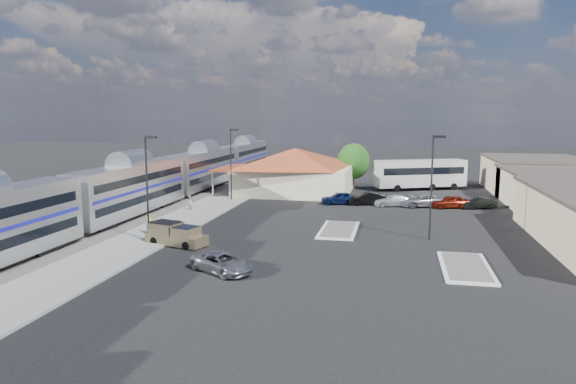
% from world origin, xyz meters
% --- Properties ---
extents(ground, '(280.00, 280.00, 0.00)m').
position_xyz_m(ground, '(0.00, 0.00, 0.00)').
color(ground, black).
rests_on(ground, ground).
extents(railbed, '(16.00, 100.00, 0.12)m').
position_xyz_m(railbed, '(-21.00, 8.00, 0.06)').
color(railbed, '#4C4944').
rests_on(railbed, ground).
extents(platform, '(5.50, 92.00, 0.18)m').
position_xyz_m(platform, '(-12.00, 6.00, 0.09)').
color(platform, gray).
rests_on(platform, ground).
extents(passenger_train, '(3.00, 104.00, 5.55)m').
position_xyz_m(passenger_train, '(-18.00, 4.13, 2.87)').
color(passenger_train, silver).
rests_on(passenger_train, ground).
extents(freight_cars, '(2.80, 46.00, 4.00)m').
position_xyz_m(freight_cars, '(-24.00, 4.69, 1.93)').
color(freight_cars, black).
rests_on(freight_cars, ground).
extents(station_depot, '(18.35, 12.24, 6.20)m').
position_xyz_m(station_depot, '(-4.56, 24.00, 3.13)').
color(station_depot, beige).
rests_on(station_depot, ground).
extents(traffic_island_south, '(3.30, 7.50, 0.21)m').
position_xyz_m(traffic_island_south, '(4.00, 2.00, 0.10)').
color(traffic_island_south, silver).
rests_on(traffic_island_south, ground).
extents(traffic_island_north, '(3.30, 7.50, 0.21)m').
position_xyz_m(traffic_island_north, '(14.00, -8.00, 0.10)').
color(traffic_island_north, silver).
rests_on(traffic_island_north, ground).
extents(lamp_plat_s, '(1.08, 0.25, 9.00)m').
position_xyz_m(lamp_plat_s, '(-10.90, -6.00, 5.34)').
color(lamp_plat_s, black).
rests_on(lamp_plat_s, ground).
extents(lamp_plat_n, '(1.08, 0.25, 9.00)m').
position_xyz_m(lamp_plat_n, '(-10.90, 16.00, 5.34)').
color(lamp_plat_n, black).
rests_on(lamp_plat_n, ground).
extents(lamp_lot, '(1.08, 0.25, 9.00)m').
position_xyz_m(lamp_lot, '(12.10, 0.00, 5.34)').
color(lamp_lot, black).
rests_on(lamp_lot, ground).
extents(tree_depot, '(4.71, 4.71, 6.63)m').
position_xyz_m(tree_depot, '(3.00, 30.00, 4.02)').
color(tree_depot, '#382314').
rests_on(tree_depot, ground).
extents(pickup_truck, '(5.50, 3.22, 1.79)m').
position_xyz_m(pickup_truck, '(-8.50, -6.07, 0.85)').
color(pickup_truck, '#97805D').
rests_on(pickup_truck, ground).
extents(suv, '(5.31, 4.41, 1.35)m').
position_xyz_m(suv, '(-2.37, -12.33, 0.67)').
color(suv, '#95989D').
rests_on(suv, ground).
extents(coach_bus, '(13.31, 7.89, 4.25)m').
position_xyz_m(coach_bus, '(12.46, 31.05, 2.45)').
color(coach_bus, white).
rests_on(coach_bus, ground).
extents(person_a, '(0.64, 0.77, 1.82)m').
position_xyz_m(person_a, '(-12.28, -3.37, 1.09)').
color(person_a, '#C7E246').
rests_on(person_a, platform).
extents(person_b, '(0.72, 0.86, 1.59)m').
position_xyz_m(person_b, '(-13.43, 8.46, 0.98)').
color(person_b, silver).
rests_on(person_b, platform).
extents(parked_car_a, '(4.71, 2.83, 1.50)m').
position_xyz_m(parked_car_a, '(2.48, 16.32, 0.75)').
color(parked_car_a, '#0D1B45').
rests_on(parked_car_a, ground).
extents(parked_car_b, '(4.79, 2.87, 1.49)m').
position_xyz_m(parked_car_b, '(5.68, 16.62, 0.74)').
color(parked_car_b, black).
rests_on(parked_car_b, ground).
extents(parked_car_c, '(4.87, 2.94, 1.32)m').
position_xyz_m(parked_car_c, '(8.88, 16.32, 0.66)').
color(parked_car_c, silver).
rests_on(parked_car_c, ground).
extents(parked_car_d, '(5.72, 4.10, 1.45)m').
position_xyz_m(parked_car_d, '(12.08, 16.62, 0.72)').
color(parked_car_d, '#92959A').
rests_on(parked_car_d, ground).
extents(parked_car_e, '(4.66, 2.82, 1.48)m').
position_xyz_m(parked_car_e, '(15.28, 16.32, 0.74)').
color(parked_car_e, maroon).
rests_on(parked_car_e, ground).
extents(parked_car_f, '(4.18, 2.67, 1.30)m').
position_xyz_m(parked_car_f, '(18.48, 16.62, 0.65)').
color(parked_car_f, black).
rests_on(parked_car_f, ground).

